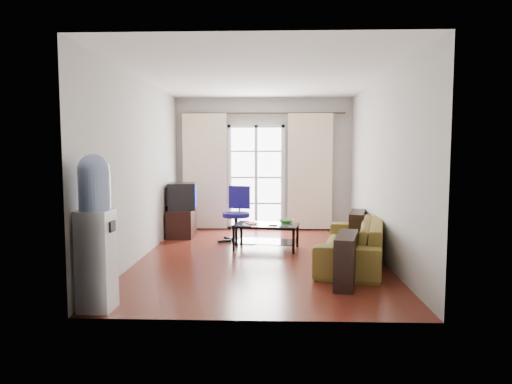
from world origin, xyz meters
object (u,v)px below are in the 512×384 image
sofa (353,242)px  coffee_table (266,233)px  tv_stand (181,223)px  crt_tv (181,196)px  task_chair (237,226)px  water_cooler (96,229)px

sofa → coffee_table: (-1.25, 0.92, -0.04)m
sofa → tv_stand: sofa is taller
sofa → coffee_table: 1.56m
crt_tv → task_chair: 1.27m
coffee_table → water_cooler: water_cooler is taller
coffee_table → water_cooler: 3.44m
coffee_table → crt_tv: crt_tv is taller
tv_stand → coffee_table: bearing=-34.6°
coffee_table → tv_stand: (-1.62, 1.06, -0.01)m
tv_stand → task_chair: task_chair is taller
crt_tv → task_chair: size_ratio=0.61×
sofa → tv_stand: (-2.87, 1.98, -0.05)m
coffee_table → task_chair: task_chair is taller
coffee_table → tv_stand: 1.94m
water_cooler → crt_tv: bearing=90.9°
sofa → task_chair: size_ratio=2.30×
sofa → coffee_table: size_ratio=2.03×
water_cooler → tv_stand: bearing=90.9°
crt_tv → water_cooler: (-0.06, -4.00, 0.06)m
crt_tv → water_cooler: 4.01m
crt_tv → task_chair: crt_tv is taller
water_cooler → task_chair: bearing=73.9°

